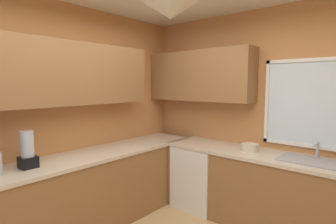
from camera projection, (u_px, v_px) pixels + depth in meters
room_shell at (174, 76)px, 2.42m from camera, size 3.57×3.87×2.68m
counter_run_left at (73, 197)px, 2.92m from camera, size 0.65×3.48×0.88m
counter_run_back at (272, 192)px, 3.04m from camera, size 2.66×0.65×0.88m
dishwasher at (200, 176)px, 3.65m from camera, size 0.60×0.60×0.84m
sink_assembly at (314, 161)px, 2.73m from camera, size 0.66×0.40×0.19m
bowl at (250, 147)px, 3.17m from camera, size 0.20×0.20×0.09m
blender_appliance at (28, 151)px, 2.52m from camera, size 0.15×0.15×0.36m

